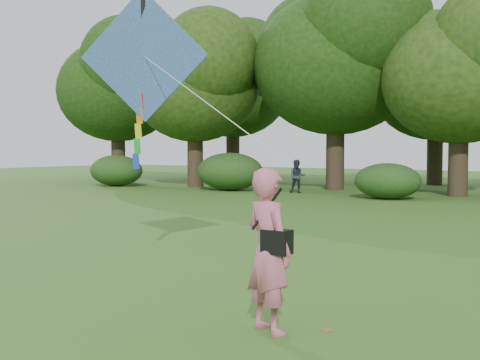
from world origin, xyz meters
The scene contains 7 objects.
ground centered at (0.00, 0.00, 0.00)m, with size 100.00×100.00×0.00m, color #265114.
man_kite_flyer centered at (0.81, -0.35, 0.89)m, with size 0.65×0.43×1.79m, color #CE617A.
bystander_left centered at (-8.48, 17.99, 0.75)m, with size 0.73×0.57×1.50m, color #2B2D39.
crossbody_bag centered at (0.92, -0.38, 1.01)m, with size 0.43×0.20×0.71m.
flying_kite centered at (-2.91, 1.79, 3.51)m, with size 5.00×2.67×3.04m.
shrub_band centered at (-0.72, 17.60, 0.86)m, with size 39.15×3.22×1.88m.
fallen_leaves centered at (1.95, 4.03, 0.01)m, with size 9.69×14.30×0.01m.
Camera 1 is at (4.08, -5.92, 2.00)m, focal length 45.00 mm.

